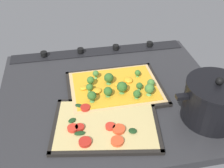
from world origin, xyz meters
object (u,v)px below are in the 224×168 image
at_px(veggie_pizza_back, 105,125).
at_px(baking_tray_front, 115,89).
at_px(baking_tray_back, 106,125).
at_px(broccoli_pizza, 116,87).
at_px(cooking_pot, 214,101).

bearing_deg(veggie_pizza_back, baking_tray_front, -110.90).
bearing_deg(baking_tray_back, broccoli_pizza, -111.09).
bearing_deg(baking_tray_front, baking_tray_back, 70.03).
height_order(broccoli_pizza, veggie_pizza_back, broccoli_pizza).
distance_m(baking_tray_front, broccoli_pizza, 0.02).
xyz_separation_m(baking_tray_back, cooking_pot, (-0.34, 0.02, 0.06)).
bearing_deg(broccoli_pizza, cooking_pot, 144.98).
relative_size(baking_tray_back, veggie_pizza_back, 1.08).
height_order(veggie_pizza_back, cooking_pot, cooking_pot).
relative_size(baking_tray_front, baking_tray_back, 0.96).
xyz_separation_m(baking_tray_front, veggie_pizza_back, (0.07, 0.18, 0.01)).
distance_m(baking_tray_front, cooking_pot, 0.34).
distance_m(baking_tray_back, veggie_pizza_back, 0.01).
height_order(baking_tray_front, cooking_pot, cooking_pot).
bearing_deg(broccoli_pizza, baking_tray_back, 68.91).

